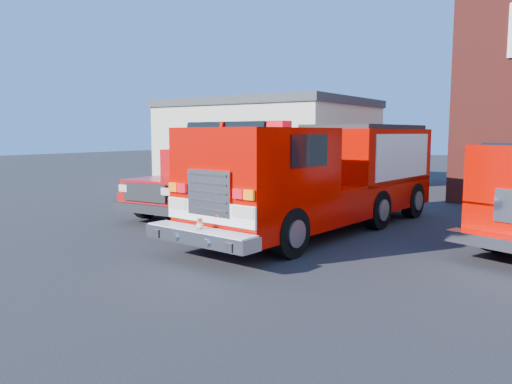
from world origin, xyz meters
The scene contains 4 objects.
ground centered at (0.00, 0.00, 0.00)m, with size 100.00×100.00×0.00m, color black.
side_building centered at (-9.00, 13.00, 2.20)m, with size 10.20×8.20×4.35m.
fire_engine centered at (0.16, 1.81, 1.47)m, with size 3.31×9.41×2.84m.
pickup_truck centered at (-4.28, 2.42, 0.98)m, with size 2.56×6.41×2.07m.
Camera 1 is at (6.18, -10.10, 2.59)m, focal length 35.00 mm.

